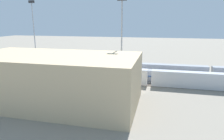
% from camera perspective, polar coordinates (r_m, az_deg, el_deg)
% --- Properties ---
extents(ground_plane, '(400.00, 400.00, 0.00)m').
position_cam_1_polar(ground_plane, '(79.48, -1.54, -1.26)').
color(ground_plane, gray).
extents(track_bed_0, '(140.00, 2.80, 0.12)m').
position_cam_1_polar(track_bed_0, '(88.88, 0.12, 0.36)').
color(track_bed_0, '#4C443D').
rests_on(track_bed_0, ground_plane).
extents(track_bed_1, '(140.00, 2.80, 0.12)m').
position_cam_1_polar(track_bed_1, '(84.15, -0.67, -0.39)').
color(track_bed_1, '#3D3833').
rests_on(track_bed_1, ground_plane).
extents(track_bed_2, '(140.00, 2.80, 0.12)m').
position_cam_1_polar(track_bed_2, '(79.46, -1.54, -1.22)').
color(track_bed_2, '#3D3833').
rests_on(track_bed_2, ground_plane).
extents(track_bed_3, '(140.00, 2.80, 0.12)m').
position_cam_1_polar(track_bed_3, '(74.81, -2.53, -2.16)').
color(track_bed_3, '#3D3833').
rests_on(track_bed_3, ground_plane).
extents(track_bed_4, '(140.00, 2.80, 0.12)m').
position_cam_1_polar(track_bed_4, '(70.20, -3.65, -3.21)').
color(track_bed_4, '#4C443D').
rests_on(track_bed_4, ground_plane).
extents(train_on_track_1, '(47.20, 3.06, 3.80)m').
position_cam_1_polar(train_on_track_1, '(92.43, -15.28, 1.60)').
color(train_on_track_1, '#A8AAB2').
rests_on(train_on_track_1, ground_plane).
extents(train_on_track_4, '(119.80, 3.00, 5.00)m').
position_cam_1_polar(train_on_track_4, '(68.25, 0.35, -1.44)').
color(train_on_track_4, silver).
rests_on(train_on_track_4, ground_plane).
extents(train_on_track_3, '(139.00, 3.06, 4.40)m').
position_cam_1_polar(train_on_track_3, '(75.61, -5.77, -0.49)').
color(train_on_track_3, maroon).
rests_on(train_on_track_3, ground_plane).
extents(train_on_track_2, '(119.80, 3.00, 5.00)m').
position_cam_1_polar(train_on_track_2, '(78.61, -0.86, 0.54)').
color(train_on_track_2, '#A8AAB2').
rests_on(train_on_track_2, ground_plane).
extents(light_mast_0, '(2.80, 0.70, 29.99)m').
position_cam_1_polar(light_mast_0, '(106.59, -21.27, 11.82)').
color(light_mast_0, '#9EA0A5').
rests_on(light_mast_0, ground_plane).
extents(light_mast_1, '(2.80, 0.70, 27.43)m').
position_cam_1_polar(light_mast_1, '(62.83, 2.77, 10.98)').
color(light_mast_1, '#9EA0A5').
rests_on(light_mast_1, ground_plane).
extents(maintenance_shed, '(42.28, 21.41, 12.20)m').
position_cam_1_polar(maintenance_shed, '(53.24, -16.11, -2.37)').
color(maintenance_shed, tan).
rests_on(maintenance_shed, ground_plane).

